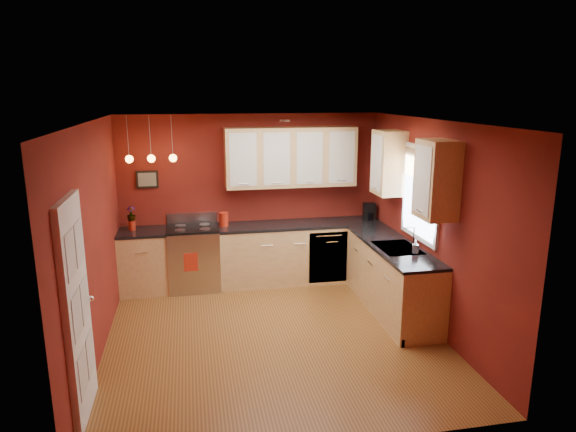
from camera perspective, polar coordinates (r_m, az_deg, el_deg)
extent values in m
plane|color=#95602B|center=(6.49, -1.61, -13.11)|extent=(4.20, 4.20, 0.00)
cube|color=beige|center=(5.80, -1.78, 10.47)|extent=(4.00, 4.20, 0.02)
cube|color=maroon|center=(8.04, -4.12, 1.99)|extent=(4.00, 0.02, 2.60)
cube|color=maroon|center=(4.07, 3.19, -9.86)|extent=(4.00, 0.02, 2.60)
cube|color=maroon|center=(6.04, -20.78, -2.84)|extent=(0.02, 4.20, 2.60)
cube|color=maroon|center=(6.63, 15.64, -1.03)|extent=(0.02, 4.20, 2.60)
cube|color=#E8BD7C|center=(7.95, -15.68, -4.99)|extent=(0.70, 0.60, 0.90)
cube|color=#E8BD7C|center=(8.09, 1.39, -4.14)|extent=(2.54, 0.60, 0.90)
cube|color=#E8BD7C|center=(7.15, 11.43, -6.86)|extent=(0.60, 2.10, 0.90)
cube|color=black|center=(7.81, -15.90, -1.72)|extent=(0.70, 0.62, 0.04)
cube|color=black|center=(7.96, 1.41, -0.91)|extent=(2.54, 0.62, 0.04)
cube|color=black|center=(7.00, 11.61, -3.25)|extent=(0.62, 2.10, 0.04)
cube|color=#B3B3B8|center=(7.91, -10.40, -4.70)|extent=(0.76, 0.64, 0.92)
cube|color=black|center=(7.62, -10.37, -5.26)|extent=(0.55, 0.02, 0.32)
cylinder|color=#B3B3B8|center=(7.54, -10.45, -3.56)|extent=(0.60, 0.02, 0.02)
cube|color=black|center=(7.78, -10.55, -1.37)|extent=(0.76, 0.60, 0.03)
cylinder|color=gray|center=(7.64, -11.89, -1.56)|extent=(0.16, 0.16, 0.01)
cylinder|color=gray|center=(7.64, -9.19, -1.44)|extent=(0.16, 0.16, 0.01)
cylinder|color=gray|center=(7.91, -11.87, -1.03)|extent=(0.16, 0.16, 0.01)
cylinder|color=gray|center=(7.91, -9.27, -0.92)|extent=(0.16, 0.16, 0.01)
cube|color=#B3B3B8|center=(8.04, -10.61, -0.17)|extent=(0.76, 0.04, 0.16)
cube|color=#B3B3B8|center=(7.91, 4.47, -4.60)|extent=(0.60, 0.02, 0.80)
cube|color=gray|center=(6.87, 12.08, -3.64)|extent=(0.50, 0.70, 0.05)
cube|color=black|center=(7.02, 11.54, -3.32)|extent=(0.42, 0.30, 0.02)
cube|color=black|center=(6.72, 12.64, -4.14)|extent=(0.42, 0.30, 0.02)
cylinder|color=white|center=(6.91, 13.83, -2.21)|extent=(0.02, 0.02, 0.28)
cylinder|color=white|center=(6.85, 13.36, -1.20)|extent=(0.16, 0.02, 0.02)
cube|color=white|center=(6.80, 14.56, 2.44)|extent=(0.04, 1.02, 1.22)
cube|color=white|center=(6.80, 14.45, 2.44)|extent=(0.01, 0.90, 1.10)
cube|color=#A57A52|center=(6.73, 14.52, 5.53)|extent=(0.02, 0.96, 0.36)
cube|color=white|center=(5.01, -22.40, -9.70)|extent=(0.06, 0.82, 2.05)
cube|color=silver|center=(4.65, -23.04, -4.02)|extent=(0.00, 0.28, 0.40)
cube|color=silver|center=(4.98, -22.22, -2.78)|extent=(0.00, 0.28, 0.40)
cube|color=silver|center=(4.83, -22.42, -10.25)|extent=(0.00, 0.28, 0.40)
cube|color=silver|center=(5.16, -21.67, -8.66)|extent=(0.00, 0.28, 0.40)
cube|color=silver|center=(5.07, -21.84, -15.96)|extent=(0.00, 0.28, 0.40)
cube|color=silver|center=(5.38, -21.14, -14.10)|extent=(0.00, 0.28, 0.40)
sphere|color=white|center=(5.31, -21.06, -8.55)|extent=(0.06, 0.06, 0.06)
cube|color=#E8BD7C|center=(7.86, 0.33, 6.56)|extent=(2.00, 0.35, 0.90)
cube|color=#E8BD7C|center=(6.71, 13.42, 4.96)|extent=(0.35, 1.95, 0.90)
cube|color=black|center=(7.93, -15.37, 3.94)|extent=(0.32, 0.03, 0.26)
cylinder|color=gray|center=(7.54, -17.39, 8.32)|extent=(0.01, 0.01, 0.60)
sphere|color=#FFA53F|center=(7.57, -17.22, 6.06)|extent=(0.11, 0.11, 0.11)
cylinder|color=gray|center=(7.51, -15.09, 8.45)|extent=(0.01, 0.01, 0.60)
sphere|color=#FFA53F|center=(7.54, -14.95, 6.18)|extent=(0.11, 0.11, 0.11)
cylinder|color=gray|center=(7.50, -12.78, 8.57)|extent=(0.01, 0.01, 0.60)
sphere|color=#FFA53F|center=(7.53, -12.66, 6.30)|extent=(0.11, 0.11, 0.11)
cylinder|color=#B52513|center=(7.79, -7.13, -0.43)|extent=(0.13, 0.13, 0.20)
cylinder|color=#B52513|center=(7.77, -7.16, 0.33)|extent=(0.14, 0.14, 0.02)
cylinder|color=#B52513|center=(7.86, -16.95, -0.99)|extent=(0.09, 0.09, 0.15)
imported|color=#B52513|center=(7.82, -17.03, 0.22)|extent=(0.14, 0.14, 0.23)
cube|color=black|center=(8.24, 9.02, 0.53)|extent=(0.20, 0.17, 0.26)
cylinder|color=black|center=(8.21, 9.12, -0.04)|extent=(0.11, 0.11, 0.12)
imported|color=white|center=(6.64, 13.96, -3.34)|extent=(0.10, 0.10, 0.18)
cube|color=#B52513|center=(7.58, -10.74, -5.06)|extent=(0.20, 0.01, 0.27)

